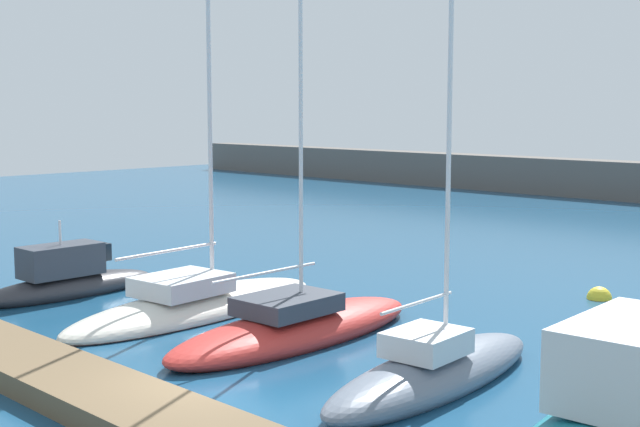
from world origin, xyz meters
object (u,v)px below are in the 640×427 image
sailboat_slate_fourth (434,369)px  motorboat_teal_fifth (636,403)px  sailboat_red_third (296,325)px  mooring_buoy_yellow (599,299)px  sailboat_ivory_second (196,305)px  motorboat_charcoal_nearest (69,280)px

sailboat_slate_fourth → motorboat_teal_fifth: 4.50m
motorboat_teal_fifth → sailboat_slate_fourth: bearing=89.4°
sailboat_red_third → mooring_buoy_yellow: size_ratio=23.09×
sailboat_red_third → mooring_buoy_yellow: sailboat_red_third is taller
sailboat_ivory_second → sailboat_red_third: sailboat_ivory_second is taller
sailboat_slate_fourth → mooring_buoy_yellow: sailboat_slate_fourth is taller
motorboat_charcoal_nearest → mooring_buoy_yellow: 17.24m
mooring_buoy_yellow → motorboat_charcoal_nearest: bearing=-137.2°
mooring_buoy_yellow → sailboat_slate_fourth: bearing=-81.7°
sailboat_ivory_second → sailboat_red_third: (4.37, -0.05, 0.15)m
sailboat_ivory_second → mooring_buoy_yellow: bearing=-42.8°
motorboat_charcoal_nearest → sailboat_slate_fourth: size_ratio=0.38×
motorboat_teal_fifth → mooring_buoy_yellow: (-6.06, 10.53, -0.65)m
motorboat_charcoal_nearest → mooring_buoy_yellow: bearing=-48.2°
motorboat_charcoal_nearest → motorboat_teal_fifth: size_ratio=0.71×
mooring_buoy_yellow → motorboat_teal_fifth: bearing=-60.1°
motorboat_teal_fifth → mooring_buoy_yellow: size_ratio=11.11×
sailboat_ivory_second → sailboat_slate_fourth: sailboat_ivory_second is taller
motorboat_charcoal_nearest → motorboat_teal_fifth: bearing=-87.4°
motorboat_teal_fifth → mooring_buoy_yellow: bearing=25.8°
motorboat_charcoal_nearest → sailboat_slate_fourth: (14.22, 0.90, -0.12)m
sailboat_red_third → motorboat_teal_fifth: bearing=-93.7°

